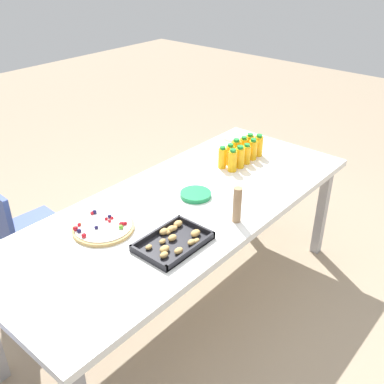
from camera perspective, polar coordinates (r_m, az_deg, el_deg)
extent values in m
plane|color=gray|center=(2.91, -0.89, -13.93)|extent=(12.00, 12.00, 0.00)
cube|color=white|center=(2.47, -1.02, -1.85)|extent=(2.22, 0.90, 0.04)
cube|color=#99999E|center=(3.56, 5.57, 1.73)|extent=(0.06, 0.06, 0.69)
cube|color=#99999E|center=(3.25, 16.19, -2.30)|extent=(0.06, 0.06, 0.69)
cube|color=#33478C|center=(2.89, -19.65, -4.84)|extent=(0.42, 0.42, 0.04)
cylinder|color=silver|center=(3.20, -17.81, -6.18)|extent=(0.02, 0.02, 0.41)
cylinder|color=silver|center=(2.97, -14.66, -8.80)|extent=(0.02, 0.02, 0.41)
cylinder|color=silver|center=(3.11, -22.89, -8.50)|extent=(0.02, 0.02, 0.41)
cylinder|color=silver|center=(2.87, -20.07, -11.45)|extent=(0.02, 0.02, 0.41)
cylinder|color=#FAAD14|center=(3.05, 7.35, 6.01)|extent=(0.06, 0.06, 0.12)
cylinder|color=#1E8C33|center=(3.02, 7.43, 7.22)|extent=(0.04, 0.04, 0.02)
cylinder|color=#FAAE14|center=(3.00, 6.57, 5.64)|extent=(0.05, 0.05, 0.12)
cylinder|color=#1E8C33|center=(2.97, 6.64, 6.85)|extent=(0.04, 0.04, 0.02)
cylinder|color=#FAAD14|center=(2.93, 5.60, 5.24)|extent=(0.06, 0.06, 0.13)
cylinder|color=#1E8C33|center=(2.90, 5.68, 6.58)|extent=(0.04, 0.04, 0.02)
cylinder|color=#F9AD14|center=(2.88, 4.87, 4.68)|extent=(0.05, 0.05, 0.12)
cylinder|color=#1E8C33|center=(2.85, 4.93, 5.95)|extent=(0.04, 0.04, 0.02)
cylinder|color=#F9AB14|center=(2.83, 3.88, 4.30)|extent=(0.05, 0.05, 0.13)
cylinder|color=#1E8C33|center=(2.80, 3.93, 5.64)|extent=(0.03, 0.03, 0.02)
cylinder|color=#FAAB14|center=(3.02, 8.46, 5.79)|extent=(0.06, 0.06, 0.13)
cylinder|color=#1E8C33|center=(2.99, 8.57, 7.09)|extent=(0.04, 0.04, 0.02)
cylinder|color=#FAAE14|center=(2.96, 7.74, 5.29)|extent=(0.06, 0.06, 0.13)
cylinder|color=#1E8C33|center=(2.93, 7.83, 6.58)|extent=(0.04, 0.04, 0.02)
cylinder|color=#F9AC14|center=(2.90, 6.94, 4.74)|extent=(0.05, 0.05, 0.12)
cylinder|color=#1E8C33|center=(2.87, 7.02, 5.96)|extent=(0.04, 0.04, 0.02)
cylinder|color=#F9AE14|center=(2.84, 6.09, 4.35)|extent=(0.06, 0.06, 0.13)
cylinder|color=#1E8C33|center=(2.81, 6.17, 5.69)|extent=(0.04, 0.04, 0.02)
cylinder|color=#F9AC14|center=(2.79, 5.17, 3.91)|extent=(0.06, 0.06, 0.13)
cylinder|color=#1E8C33|center=(2.76, 5.24, 5.29)|extent=(0.04, 0.04, 0.02)
cylinder|color=tan|center=(2.29, -11.21, -4.50)|extent=(0.31, 0.31, 0.02)
cylinder|color=white|center=(2.28, -11.24, -4.25)|extent=(0.29, 0.29, 0.01)
sphere|color=red|center=(2.26, -8.96, -4.05)|extent=(0.03, 0.03, 0.03)
sphere|color=#1E1947|center=(2.33, -10.45, -3.07)|extent=(0.02, 0.02, 0.02)
sphere|color=red|center=(2.30, -10.45, -3.63)|extent=(0.02, 0.02, 0.02)
sphere|color=red|center=(2.32, -10.14, -3.25)|extent=(0.02, 0.02, 0.02)
sphere|color=red|center=(2.27, -14.62, -4.52)|extent=(0.03, 0.03, 0.03)
sphere|color=#1E1947|center=(2.38, -12.32, -2.50)|extent=(0.02, 0.02, 0.02)
sphere|color=red|center=(2.30, -14.19, -4.05)|extent=(0.02, 0.02, 0.02)
sphere|color=#1E1947|center=(2.26, -12.10, -4.43)|extent=(0.02, 0.02, 0.02)
sphere|color=#66B238|center=(2.30, -14.12, -3.95)|extent=(0.02, 0.02, 0.02)
sphere|color=red|center=(2.21, -13.60, -5.40)|extent=(0.03, 0.03, 0.03)
sphere|color=red|center=(2.32, -10.87, -3.36)|extent=(0.02, 0.02, 0.02)
sphere|color=red|center=(2.26, -8.50, -3.96)|extent=(0.02, 0.02, 0.02)
sphere|color=red|center=(2.37, -12.60, -2.63)|extent=(0.02, 0.02, 0.02)
sphere|color=#1E1947|center=(2.25, -14.17, -4.82)|extent=(0.02, 0.02, 0.02)
sphere|color=#66B238|center=(2.23, -9.03, -4.44)|extent=(0.02, 0.02, 0.02)
cube|color=black|center=(2.14, -2.41, -6.61)|extent=(0.35, 0.24, 0.01)
cube|color=black|center=(2.20, -4.59, -5.18)|extent=(0.35, 0.01, 0.03)
cube|color=black|center=(2.07, -0.10, -7.52)|extent=(0.35, 0.01, 0.03)
cube|color=black|center=(2.24, 0.49, -4.42)|extent=(0.01, 0.24, 0.03)
cube|color=black|center=(2.04, -5.62, -8.39)|extent=(0.01, 0.24, 0.03)
ellipsoid|color=tan|center=(2.15, -2.53, -5.84)|extent=(0.05, 0.03, 0.03)
ellipsoid|color=tan|center=(2.18, 0.45, -5.26)|extent=(0.05, 0.04, 0.03)
ellipsoid|color=tan|center=(2.14, -3.78, -6.27)|extent=(0.04, 0.03, 0.02)
ellipsoid|color=tan|center=(2.20, -3.60, -5.04)|extent=(0.05, 0.04, 0.03)
ellipsoid|color=tan|center=(2.08, -3.52, -7.25)|extent=(0.05, 0.04, 0.03)
ellipsoid|color=tan|center=(2.25, -1.79, -4.05)|extent=(0.05, 0.04, 0.03)
ellipsoid|color=tan|center=(2.22, -2.66, -4.70)|extent=(0.05, 0.04, 0.03)
ellipsoid|color=tan|center=(2.12, -0.07, -6.41)|extent=(0.04, 0.03, 0.03)
ellipsoid|color=tan|center=(2.05, -3.59, -8.00)|extent=(0.05, 0.03, 0.03)
ellipsoid|color=tan|center=(2.07, -1.72, -7.48)|extent=(0.05, 0.03, 0.03)
ellipsoid|color=tan|center=(2.22, -2.33, -4.64)|extent=(0.04, 0.03, 0.02)
ellipsoid|color=tan|center=(2.14, 0.55, -6.24)|extent=(0.04, 0.03, 0.02)
ellipsoid|color=tan|center=(2.20, -3.07, -5.12)|extent=(0.03, 0.02, 0.02)
ellipsoid|color=tan|center=(2.11, -5.53, -7.00)|extent=(0.04, 0.03, 0.02)
cylinder|color=#1E8C4C|center=(2.52, 0.41, -0.50)|extent=(0.18, 0.18, 0.00)
cylinder|color=#1E8C4C|center=(2.52, 0.41, -0.40)|extent=(0.18, 0.18, 0.00)
cylinder|color=#1E8C4C|center=(2.52, 0.42, -0.30)|extent=(0.18, 0.18, 0.00)
cylinder|color=#1E8C4C|center=(2.52, 0.42, -0.20)|extent=(0.18, 0.18, 0.00)
cylinder|color=#1E8C4C|center=(2.52, 0.42, -0.10)|extent=(0.18, 0.18, 0.00)
cube|color=white|center=(3.27, 5.88, 6.80)|extent=(0.15, 0.15, 0.02)
cylinder|color=#9E7A56|center=(2.27, 5.77, -1.65)|extent=(0.04, 0.04, 0.19)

